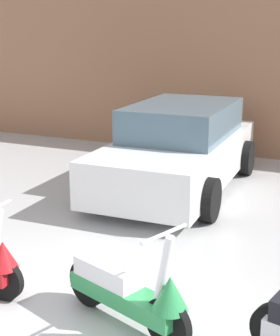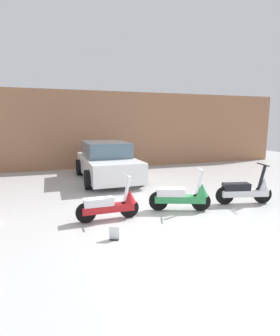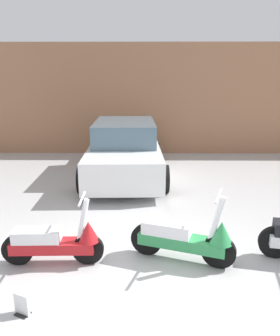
% 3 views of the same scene
% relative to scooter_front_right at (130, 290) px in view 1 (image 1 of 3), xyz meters
% --- Properties ---
extents(wall_back, '(19.60, 0.12, 3.71)m').
position_rel_scooter_front_right_xyz_m(wall_back, '(-0.62, 7.11, 1.47)').
color(wall_back, '#9E6B4C').
rests_on(wall_back, ground_plane).
extents(scooter_front_right, '(1.49, 0.77, 1.08)m').
position_rel_scooter_front_right_xyz_m(scooter_front_right, '(0.00, 0.00, 0.00)').
color(scooter_front_right, black).
rests_on(scooter_front_right, ground_plane).
extents(car_rear_left, '(2.18, 4.35, 1.46)m').
position_rel_scooter_front_right_xyz_m(car_rear_left, '(-1.11, 4.34, 0.32)').
color(car_rear_left, white).
rests_on(car_rear_left, ground_plane).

